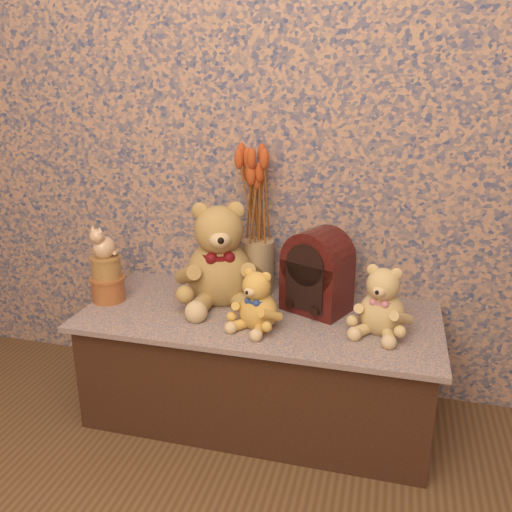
{
  "coord_description": "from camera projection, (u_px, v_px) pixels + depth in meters",
  "views": [
    {
      "loc": [
        0.45,
        -0.52,
        1.25
      ],
      "look_at": [
        0.0,
        1.16,
        0.67
      ],
      "focal_mm": 37.21,
      "sensor_mm": 36.0,
      "label": 1
    }
  ],
  "objects": [
    {
      "name": "teddy_small",
      "position": [
        383.0,
        297.0,
        1.78
      ],
      "size": [
        0.26,
        0.29,
        0.26
      ],
      "primitive_type": null,
      "rotation": [
        0.0,
        0.0,
        -0.25
      ],
      "color": "tan",
      "rests_on": "display_shelf"
    },
    {
      "name": "display_shelf",
      "position": [
        259.0,
        364.0,
        2.03
      ],
      "size": [
        1.31,
        0.59,
        0.43
      ],
      "primitive_type": "cube",
      "color": "#374D71",
      "rests_on": "ground"
    },
    {
      "name": "biscuit_tin_upper",
      "position": [
        106.0,
        268.0,
        2.04
      ],
      "size": [
        0.14,
        0.14,
        0.09
      ],
      "primitive_type": "cylinder",
      "rotation": [
        0.0,
        0.0,
        -0.32
      ],
      "color": "#D0B75B",
      "rests_on": "biscuit_tin_lower"
    },
    {
      "name": "teddy_large",
      "position": [
        219.0,
        249.0,
        2.01
      ],
      "size": [
        0.46,
        0.5,
        0.42
      ],
      "primitive_type": null,
      "rotation": [
        0.0,
        0.0,
        0.39
      ],
      "color": "olive",
      "rests_on": "display_shelf"
    },
    {
      "name": "ceramic_vase",
      "position": [
        258.0,
        266.0,
        2.13
      ],
      "size": [
        0.15,
        0.15,
        0.22
      ],
      "primitive_type": "cylinder",
      "rotation": [
        0.0,
        0.0,
        -0.16
      ],
      "color": "tan",
      "rests_on": "display_shelf"
    },
    {
      "name": "cathedral_radio",
      "position": [
        317.0,
        270.0,
        1.94
      ],
      "size": [
        0.27,
        0.24,
        0.31
      ],
      "primitive_type": null,
      "rotation": [
        0.0,
        0.0,
        -0.41
      ],
      "color": "#370C0A",
      "rests_on": "display_shelf"
    },
    {
      "name": "dried_stalks",
      "position": [
        258.0,
        183.0,
        2.02
      ],
      "size": [
        0.3,
        0.3,
        0.46
      ],
      "primitive_type": null,
      "rotation": [
        0.0,
        0.0,
        -0.28
      ],
      "color": "#BD471E",
      "rests_on": "ceramic_vase"
    },
    {
      "name": "teddy_medium",
      "position": [
        258.0,
        296.0,
        1.82
      ],
      "size": [
        0.24,
        0.26,
        0.23
      ],
      "primitive_type": null,
      "rotation": [
        0.0,
        0.0,
        -0.32
      ],
      "color": "gold",
      "rests_on": "display_shelf"
    },
    {
      "name": "cat_figurine",
      "position": [
        104.0,
        241.0,
        2.0
      ],
      "size": [
        0.12,
        0.12,
        0.13
      ],
      "primitive_type": null,
      "rotation": [
        0.0,
        0.0,
        -0.21
      ],
      "color": "silver",
      "rests_on": "biscuit_tin_upper"
    },
    {
      "name": "biscuit_tin_lower",
      "position": [
        108.0,
        289.0,
        2.07
      ],
      "size": [
        0.15,
        0.15,
        0.09
      ],
      "primitive_type": "cylinder",
      "rotation": [
        0.0,
        0.0,
        0.2
      ],
      "color": "#BB8736",
      "rests_on": "display_shelf"
    }
  ]
}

